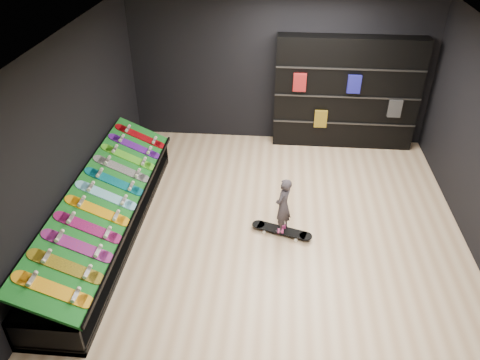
# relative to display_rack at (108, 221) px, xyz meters

# --- Properties ---
(floor) EXTENTS (6.00, 7.00, 0.01)m
(floor) POSITION_rel_display_rack_xyz_m (2.55, 0.00, -0.25)
(floor) COLOR beige
(floor) RESTS_ON ground
(ceiling) EXTENTS (6.00, 7.00, 0.01)m
(ceiling) POSITION_rel_display_rack_xyz_m (2.55, 0.00, 2.75)
(ceiling) COLOR white
(ceiling) RESTS_ON ground
(wall_back) EXTENTS (6.00, 0.02, 3.00)m
(wall_back) POSITION_rel_display_rack_xyz_m (2.55, 3.50, 1.25)
(wall_back) COLOR black
(wall_back) RESTS_ON ground
(wall_left) EXTENTS (0.02, 7.00, 3.00)m
(wall_left) POSITION_rel_display_rack_xyz_m (-0.45, 0.00, 1.25)
(wall_left) COLOR black
(wall_left) RESTS_ON ground
(display_rack) EXTENTS (0.90, 4.50, 0.50)m
(display_rack) POSITION_rel_display_rack_xyz_m (0.00, 0.00, 0.00)
(display_rack) COLOR black
(display_rack) RESTS_ON ground
(turf_ramp) EXTENTS (0.92, 4.50, 0.46)m
(turf_ramp) POSITION_rel_display_rack_xyz_m (0.05, 0.00, 0.46)
(turf_ramp) COLOR #0E5816
(turf_ramp) RESTS_ON display_rack
(back_shelving) EXTENTS (2.82, 0.33, 2.26)m
(back_shelving) POSITION_rel_display_rack_xyz_m (3.89, 3.32, 0.88)
(back_shelving) COLOR black
(back_shelving) RESTS_ON ground
(floor_skateboard) EXTENTS (1.00, 0.49, 0.09)m
(floor_skateboard) POSITION_rel_display_rack_xyz_m (2.71, 0.23, -0.21)
(floor_skateboard) COLOR black
(floor_skateboard) RESTS_ON ground
(child) EXTENTS (0.23, 0.26, 0.56)m
(child) POSITION_rel_display_rack_xyz_m (2.71, 0.23, 0.12)
(child) COLOR black
(child) RESTS_ON floor_skateboard
(display_board_0) EXTENTS (0.93, 0.22, 0.50)m
(display_board_0) POSITION_rel_display_rack_xyz_m (0.06, -1.90, 0.49)
(display_board_0) COLOR orange
(display_board_0) RESTS_ON turf_ramp
(display_board_1) EXTENTS (0.93, 0.22, 0.50)m
(display_board_1) POSITION_rel_display_rack_xyz_m (0.06, -1.52, 0.49)
(display_board_1) COLOR yellow
(display_board_1) RESTS_ON turf_ramp
(display_board_2) EXTENTS (0.93, 0.22, 0.50)m
(display_board_2) POSITION_rel_display_rack_xyz_m (0.06, -1.14, 0.49)
(display_board_2) COLOR #2626BF
(display_board_2) RESTS_ON turf_ramp
(display_board_3) EXTENTS (0.93, 0.22, 0.50)m
(display_board_3) POSITION_rel_display_rack_xyz_m (0.06, -0.76, 0.49)
(display_board_3) COLOR #E5198C
(display_board_3) RESTS_ON turf_ramp
(display_board_4) EXTENTS (0.93, 0.22, 0.50)m
(display_board_4) POSITION_rel_display_rack_xyz_m (0.06, -0.38, 0.49)
(display_board_4) COLOR yellow
(display_board_4) RESTS_ON turf_ramp
(display_board_5) EXTENTS (0.93, 0.22, 0.50)m
(display_board_5) POSITION_rel_display_rack_xyz_m (0.06, 0.00, 0.49)
(display_board_5) COLOR #0CB2E5
(display_board_5) RESTS_ON turf_ramp
(display_board_6) EXTENTS (0.93, 0.22, 0.50)m
(display_board_6) POSITION_rel_display_rack_xyz_m (0.06, 0.38, 0.49)
(display_board_6) COLOR #0C8C99
(display_board_6) RESTS_ON turf_ramp
(display_board_7) EXTENTS (0.93, 0.22, 0.50)m
(display_board_7) POSITION_rel_display_rack_xyz_m (0.06, 0.76, 0.49)
(display_board_7) COLOR black
(display_board_7) RESTS_ON turf_ramp
(display_board_8) EXTENTS (0.93, 0.22, 0.50)m
(display_board_8) POSITION_rel_display_rack_xyz_m (0.06, 1.14, 0.49)
(display_board_8) COLOR green
(display_board_8) RESTS_ON turf_ramp
(display_board_9) EXTENTS (0.93, 0.22, 0.50)m
(display_board_9) POSITION_rel_display_rack_xyz_m (0.06, 1.52, 0.49)
(display_board_9) COLOR purple
(display_board_9) RESTS_ON turf_ramp
(display_board_10) EXTENTS (0.93, 0.22, 0.50)m
(display_board_10) POSITION_rel_display_rack_xyz_m (0.06, 1.90, 0.49)
(display_board_10) COLOR red
(display_board_10) RESTS_ON turf_ramp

